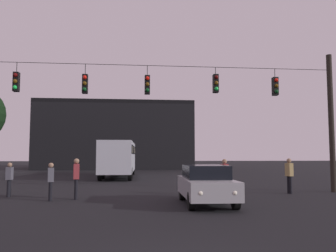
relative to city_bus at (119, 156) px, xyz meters
The scene contains 10 objects.
ground_plane 2.63m from the city_bus, 10.53° to the right, with size 168.00×168.00×0.00m, color black.
overhead_signal_span 13.78m from the city_bus, 81.99° to the right, with size 19.85×0.44×7.27m.
city_bus is the anchor object (origin of this frame).
car_near_right 17.73m from the city_bus, 76.70° to the right, with size 1.91×4.38×1.52m.
pedestrian_crossing_left 15.76m from the city_bus, 98.19° to the right, with size 0.33×0.41×1.59m.
pedestrian_crossing_center 15.59m from the city_bus, 69.19° to the right, with size 0.31×0.40×1.73m.
pedestrian_crossing_right 15.28m from the city_bus, 94.68° to the right, with size 0.31×0.40×1.77m.
pedestrian_near_bus 16.59m from the city_bus, 57.09° to the right, with size 0.32×0.41×1.75m.
pedestrian_trailing 14.64m from the city_bus, 107.85° to the right, with size 0.24×0.36×1.57m.
corner_building 20.90m from the city_bus, 93.43° to the left, with size 20.98×12.26×9.16m.
Camera 1 is at (-0.61, -6.11, 1.92)m, focal length 37.62 mm.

